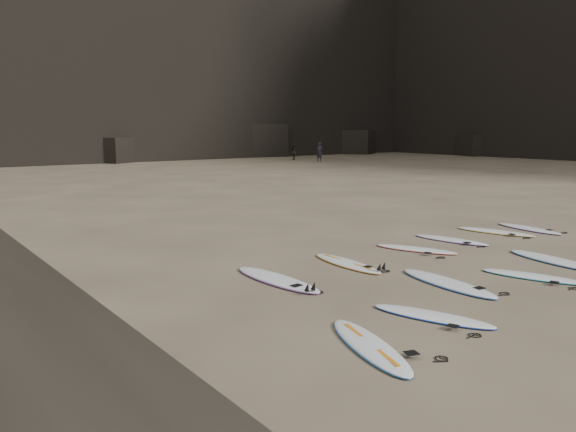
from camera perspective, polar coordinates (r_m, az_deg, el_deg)
name	(u,v)px	position (r m, az deg, el deg)	size (l,w,h in m)	color
ground	(479,283)	(12.83, 18.85, -6.49)	(240.00, 240.00, 0.00)	#897559
surfboard_0	(370,345)	(8.85, 8.29, -12.85)	(0.58, 2.40, 0.09)	white
surfboard_1	(432,316)	(10.35, 14.47, -9.79)	(0.53, 2.22, 0.08)	white
surfboard_2	(447,283)	(12.50, 15.88, -6.52)	(0.63, 2.62, 0.09)	white
surfboard_3	(533,276)	(13.69, 23.63, -5.62)	(0.53, 2.23, 0.08)	white
surfboard_4	(555,260)	(15.48, 25.46, -4.07)	(0.64, 2.67, 0.10)	white
surfboard_5	(277,279)	(12.30, -1.16, -6.41)	(0.65, 2.71, 0.10)	white
surfboard_6	(347,263)	(13.81, 6.00, -4.76)	(0.58, 2.40, 0.09)	white
surfboard_7	(416,249)	(15.68, 12.87, -3.28)	(0.55, 2.27, 0.08)	white
surfboard_8	(451,240)	(17.20, 16.23, -2.32)	(0.56, 2.31, 0.08)	white
surfboard_9	(495,231)	(18.96, 20.33, -1.48)	(0.59, 2.45, 0.09)	white
surfboard_10	(529,228)	(19.94, 23.26, -1.16)	(0.57, 2.38, 0.09)	white
person_a	(319,152)	(53.84, 3.21, 6.52)	(0.68, 0.45, 1.87)	black
person_b	(293,152)	(56.51, 0.49, 6.51)	(0.77, 0.60, 1.58)	black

